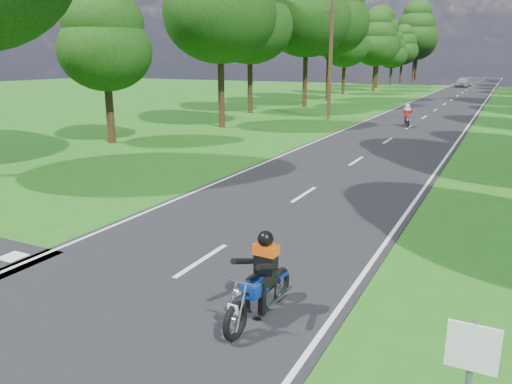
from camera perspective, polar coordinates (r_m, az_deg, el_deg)
The scene contains 8 objects.
ground at distance 9.45m, azimuth -12.97°, elevation -11.94°, with size 160.00×160.00×0.00m, color #225C15.
main_road at distance 56.81m, azimuth 21.44°, elevation 9.79°, with size 7.00×140.00×0.02m, color black.
road_markings at distance 54.96m, azimuth 21.09°, elevation 9.69°, with size 7.40×140.00×0.01m.
treeline at distance 66.69m, azimuth 24.36°, elevation 17.26°, with size 40.00×115.35×14.78m.
telegraph_pole at distance 36.26m, azimuth 8.51°, elevation 14.66°, with size 1.20×0.26×8.00m.
rider_near_blue at distance 8.27m, azimuth 0.39°, elevation -9.71°, with size 0.60×1.79×1.49m, color #0E2E9A, non-canonical shape.
rider_far_red at distance 33.24m, azimuth 16.91°, elevation 8.38°, with size 0.56×1.69×1.41m, color #A30C1E, non-canonical shape.
distant_car at distance 82.42m, azimuth 22.63°, elevation 11.54°, with size 1.79×4.45×1.52m, color silver.
Camera 1 is at (5.54, -6.38, 4.23)m, focal length 35.00 mm.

